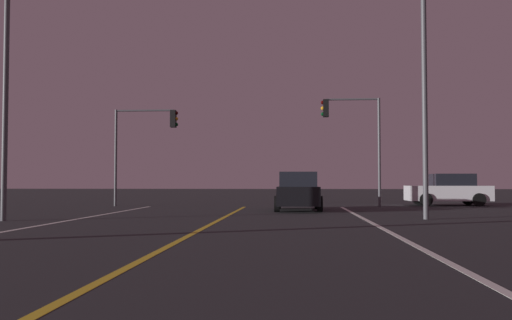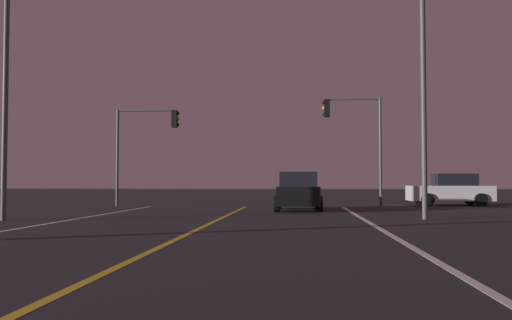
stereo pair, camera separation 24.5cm
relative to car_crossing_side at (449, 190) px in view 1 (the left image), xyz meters
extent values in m
cube|color=silver|center=(-5.92, -19.86, -0.82)|extent=(0.16, 34.95, 0.01)
cube|color=gold|center=(-10.80, -19.86, -0.82)|extent=(0.16, 34.95, 0.01)
cylinder|color=black|center=(-1.41, -0.90, -0.48)|extent=(0.68, 0.22, 0.68)
cylinder|color=black|center=(-1.41, 0.90, -0.48)|extent=(0.68, 0.22, 0.68)
cylinder|color=black|center=(1.29, -0.90, -0.48)|extent=(0.68, 0.22, 0.68)
cylinder|color=black|center=(1.29, 0.90, -0.48)|extent=(0.68, 0.22, 0.68)
cube|color=silver|center=(-0.06, 0.00, -0.16)|extent=(4.30, 1.80, 0.80)
cube|color=black|center=(0.19, 0.00, 0.56)|extent=(2.10, 1.60, 0.64)
cube|color=red|center=(2.04, -0.60, -0.06)|extent=(0.08, 0.24, 0.16)
cube|color=red|center=(2.04, 0.60, -0.06)|extent=(0.08, 0.24, 0.16)
cylinder|color=black|center=(-9.03, -4.27, -0.48)|extent=(0.22, 0.68, 0.68)
cylinder|color=black|center=(-7.23, -4.27, -0.48)|extent=(0.22, 0.68, 0.68)
cylinder|color=black|center=(-9.03, -6.97, -0.48)|extent=(0.22, 0.68, 0.68)
cylinder|color=black|center=(-7.23, -6.97, -0.48)|extent=(0.22, 0.68, 0.68)
cube|color=black|center=(-8.13, -5.62, -0.16)|extent=(1.80, 4.30, 0.80)
cube|color=black|center=(-8.13, -5.87, 0.56)|extent=(1.60, 2.10, 0.64)
cube|color=red|center=(-8.73, -7.72, -0.06)|extent=(0.24, 0.08, 0.16)
cube|color=red|center=(-7.53, -7.72, -0.06)|extent=(0.24, 0.08, 0.16)
cylinder|color=#4C4C51|center=(-3.96, -1.88, 1.95)|extent=(0.14, 0.14, 5.55)
cylinder|color=#4C4C51|center=(-5.31, -1.88, 4.68)|extent=(2.69, 0.10, 0.10)
cube|color=black|center=(-6.65, -1.88, 4.23)|extent=(0.28, 0.36, 0.90)
sphere|color=#3A0605|center=(-6.81, -1.88, 4.53)|extent=(0.20, 0.20, 0.20)
sphere|color=orange|center=(-6.81, -1.88, 4.23)|extent=(0.20, 0.20, 0.20)
sphere|color=#063816|center=(-6.81, -1.88, 3.93)|extent=(0.20, 0.20, 0.20)
cylinder|color=#4C4C51|center=(-17.64, -1.88, 1.71)|extent=(0.14, 0.14, 5.07)
cylinder|color=#4C4C51|center=(-16.12, -1.88, 4.19)|extent=(3.05, 0.10, 0.10)
cube|color=black|center=(-14.59, -1.88, 3.74)|extent=(0.28, 0.36, 0.90)
sphere|color=#3A0605|center=(-14.43, -1.88, 4.04)|extent=(0.20, 0.20, 0.20)
sphere|color=orange|center=(-14.43, -1.88, 3.74)|extent=(0.20, 0.20, 0.20)
sphere|color=#063816|center=(-14.43, -1.88, 3.44)|extent=(0.20, 0.20, 0.20)
cylinder|color=#4C4C51|center=(-17.74, -12.89, 3.44)|extent=(0.18, 0.18, 8.53)
cylinder|color=#4C4C51|center=(-3.86, -11.22, 3.46)|extent=(0.18, 0.18, 8.56)
camera|label=1|loc=(-8.36, -30.25, 0.45)|focal=38.71mm
camera|label=2|loc=(-8.11, -30.25, 0.45)|focal=38.71mm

